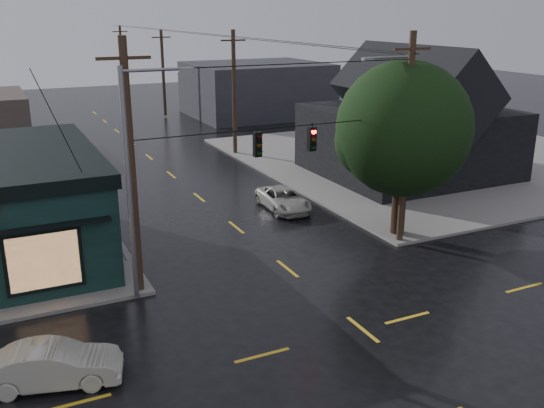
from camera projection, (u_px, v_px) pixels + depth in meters
name	position (u px, v px, depth m)	size (l,w,h in m)	color
ground_plane	(363.00, 329.00, 21.87)	(160.00, 160.00, 0.00)	black
sidewalk_ne	(434.00, 157.00, 47.26)	(28.00, 28.00, 0.15)	gray
ne_building	(411.00, 111.00, 41.29)	(12.60, 11.60, 8.75)	black
corner_tree	(404.00, 129.00, 29.41)	(6.65, 6.65, 8.69)	black
utility_pole_nw	(141.00, 292.00, 24.78)	(2.00, 0.32, 10.15)	#352117
utility_pole_ne	(399.00, 242.00, 30.13)	(2.00, 0.32, 10.15)	#352117
utility_pole_far_a	(235.00, 154.00, 48.60)	(2.00, 0.32, 9.65)	#352117
utility_pole_far_b	(166.00, 117.00, 65.79)	(2.00, 0.32, 9.15)	#352117
utility_pole_far_c	(125.00, 95.00, 82.97)	(2.00, 0.32, 9.15)	#352117
span_signal_assembly	(285.00, 141.00, 25.76)	(13.00, 0.48, 1.23)	black
streetlight_nw	(137.00, 300.00, 24.06)	(5.40, 0.30, 9.15)	gray
streetlight_ne	(399.00, 236.00, 30.94)	(5.40, 0.30, 9.15)	gray
bg_building_east	(256.00, 89.00, 66.26)	(14.00, 12.00, 5.60)	#2A2B30
sedan_cream	(53.00, 365.00, 18.45)	(1.43, 4.09, 1.35)	#B5B49F
suv_silver	(283.00, 199.00, 34.91)	(2.05, 4.45, 1.24)	#B0ADA2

